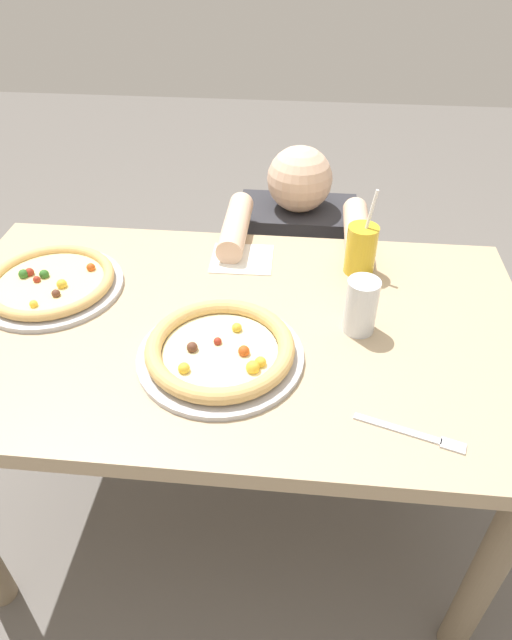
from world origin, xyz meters
The scene contains 9 objects.
ground_plane centered at (0.00, 0.00, 0.00)m, with size 8.00×8.00×0.00m, color #66605B.
dining_table centered at (0.00, 0.00, 0.64)m, with size 1.36×0.80×0.75m.
pizza_near centered at (0.00, -0.11, 0.77)m, with size 0.35×0.35×0.05m.
pizza_far centered at (-0.45, 0.09, 0.77)m, with size 0.34×0.34×0.04m.
drink_cup_colored centered at (0.30, 0.24, 0.81)m, with size 0.08×0.08×0.22m.
water_cup_clear centered at (0.29, 0.01, 0.82)m, with size 0.07×0.07×0.13m.
paper_napkin centered at (0.00, 0.27, 0.75)m, with size 0.16×0.14×0.00m, color white.
fork centered at (0.38, -0.28, 0.75)m, with size 0.20×0.08×0.00m.
diner_seated centered at (0.14, 0.60, 0.43)m, with size 0.40×0.52×0.92m.
Camera 1 is at (0.16, -0.95, 1.54)m, focal length 30.99 mm.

